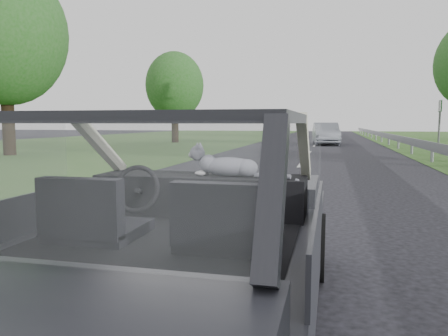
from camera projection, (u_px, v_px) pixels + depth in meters
The scene contains 10 objects.
subject_car at pixel (173, 229), 2.76m from camera, with size 1.80×4.00×1.45m, color #212228.
dashboard at pixel (201, 194), 3.35m from camera, with size 1.58×0.45×0.30m, color black.
driver_seat at pixel (91, 211), 2.56m from camera, with size 0.50×0.72×0.42m, color black.
passenger_seat at pixel (223, 218), 2.37m from camera, with size 0.50×0.72×0.42m, color black.
steering_wheel at pixel (136, 189), 3.15m from camera, with size 0.36×0.36×0.04m, color black.
cat at pixel (229, 165), 3.23m from camera, with size 0.56×0.17×0.25m, color gray.
other_car at pixel (326, 134), 27.46m from camera, with size 1.67×4.23×1.39m, color #9DA2B1.
highway_sign at pixel (439, 125), 23.13m from camera, with size 0.10×1.03×2.57m, color #175B22.
tree_5 at pixel (5, 63), 18.26m from camera, with size 5.14×5.14×7.79m, color #1C5816, non-canonical shape.
tree_6 at pixel (175, 99), 30.07m from camera, with size 3.99×3.99×6.05m, color #1C5816, non-canonical shape.
Camera 1 is at (0.96, -2.55, 1.40)m, focal length 35.00 mm.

